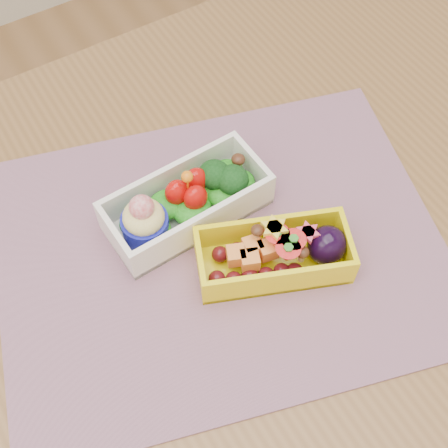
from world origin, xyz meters
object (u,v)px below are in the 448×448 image
bento_white (186,203)px  table (249,288)px  bento_yellow (277,254)px  placemat (221,248)px

bento_white → table: bearing=-63.8°
bento_white → bento_yellow: size_ratio=1.05×
table → placemat: placemat is taller
table → placemat: bearing=149.9°
placemat → bento_yellow: bearing=-50.7°
table → bento_white: size_ratio=6.31×
bento_white → bento_yellow: 0.12m
placemat → bento_white: bento_white is taller
bento_yellow → placemat: bearing=151.6°
table → bento_white: (-0.04, 0.08, 0.13)m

